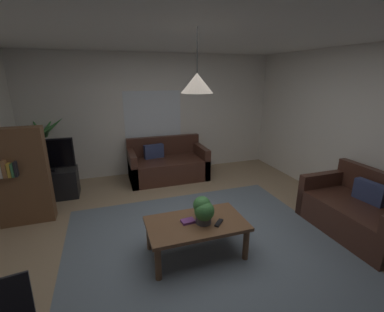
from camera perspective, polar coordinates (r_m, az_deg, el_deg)
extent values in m
cube|color=#9E8466|center=(3.67, 1.55, -17.40)|extent=(5.19, 5.40, 0.02)
cube|color=slate|center=(3.51, 2.73, -18.96)|extent=(3.37, 2.97, 0.01)
cube|color=silver|center=(5.72, -7.82, 8.79)|extent=(5.31, 0.06, 2.50)
cube|color=silver|center=(4.71, 33.41, 4.31)|extent=(0.06, 5.40, 2.50)
cube|color=white|center=(3.05, 1.98, 25.49)|extent=(5.19, 5.40, 0.02)
cube|color=white|center=(5.68, -8.44, 8.58)|extent=(1.20, 0.01, 1.03)
cube|color=#47281E|center=(5.47, -5.20, -2.78)|extent=(1.56, 0.84, 0.42)
cube|color=#47281E|center=(5.68, -6.16, 2.30)|extent=(1.56, 0.12, 0.40)
cube|color=#47281E|center=(5.33, -12.77, -2.44)|extent=(0.12, 0.84, 0.64)
cube|color=#47281E|center=(5.63, 1.91, -0.94)|extent=(0.12, 0.84, 0.64)
cube|color=navy|center=(5.48, -8.25, 1.01)|extent=(0.41, 0.18, 0.28)
cube|color=#47281E|center=(4.30, 32.01, -11.32)|extent=(0.84, 1.37, 0.42)
cube|color=#47281E|center=(4.41, 35.88, -5.44)|extent=(0.12, 1.37, 0.40)
cube|color=#47281E|center=(4.62, 26.35, -7.00)|extent=(0.84, 0.12, 0.64)
cube|color=navy|center=(4.31, 34.05, -6.47)|extent=(0.16, 0.41, 0.28)
cube|color=brown|center=(3.17, 0.93, -14.41)|extent=(1.15, 0.66, 0.04)
cylinder|color=brown|center=(2.97, -7.35, -22.11)|extent=(0.07, 0.07, 0.39)
cylinder|color=brown|center=(3.27, 11.58, -18.22)|extent=(0.07, 0.07, 0.39)
cylinder|color=brown|center=(3.40, -9.23, -16.50)|extent=(0.07, 0.07, 0.39)
cylinder|color=brown|center=(3.67, 7.29, -13.74)|extent=(0.07, 0.07, 0.39)
cube|color=#72387F|center=(3.15, -0.88, -13.93)|extent=(0.16, 0.12, 0.03)
cube|color=black|center=(3.26, 1.97, -12.79)|extent=(0.11, 0.17, 0.02)
cube|color=black|center=(3.14, 5.83, -14.19)|extent=(0.15, 0.15, 0.02)
cylinder|color=#4C4C51|center=(3.13, 2.49, -13.59)|extent=(0.18, 0.18, 0.08)
sphere|color=#3D7F3D|center=(3.05, 2.68, -11.81)|extent=(0.23, 0.23, 0.23)
sphere|color=#3D7F3D|center=(3.06, 2.17, -10.58)|extent=(0.21, 0.21, 0.21)
cube|color=black|center=(5.22, -28.31, -5.42)|extent=(0.90, 0.44, 0.50)
cube|color=black|center=(5.03, -29.23, 0.35)|extent=(0.90, 0.05, 0.51)
cube|color=black|center=(5.01, -29.28, 0.27)|extent=(0.86, 0.00, 0.47)
cube|color=black|center=(5.11, -28.77, -2.69)|extent=(0.24, 0.16, 0.04)
cylinder|color=#B77051|center=(5.75, -28.34, -4.50)|extent=(0.32, 0.32, 0.30)
cylinder|color=brown|center=(5.59, -29.08, 0.43)|extent=(0.05, 0.05, 0.73)
cone|color=#3D7F3D|center=(5.46, -27.91, 5.74)|extent=(0.44, 0.11, 0.36)
cone|color=#3D7F3D|center=(5.62, -28.72, 5.62)|extent=(0.25, 0.37, 0.35)
cone|color=#3D7F3D|center=(5.66, -30.67, 5.49)|extent=(0.30, 0.38, 0.38)
cone|color=#3D7F3D|center=(5.51, -31.42, 4.47)|extent=(0.38, 0.17, 0.23)
cone|color=#3D7F3D|center=(5.31, -30.96, 4.84)|extent=(0.21, 0.48, 0.37)
cone|color=#3D7F3D|center=(5.34, -28.86, 4.56)|extent=(0.27, 0.38, 0.29)
cube|color=brown|center=(4.40, -32.95, -3.84)|extent=(0.70, 0.22, 1.40)
cube|color=beige|center=(4.29, -35.96, -2.36)|extent=(0.04, 0.16, 0.21)
cube|color=#99663F|center=(4.28, -35.35, -2.18)|extent=(0.05, 0.16, 0.23)
cube|color=gold|center=(4.27, -34.68, -2.40)|extent=(0.04, 0.16, 0.19)
cube|color=#387247|center=(4.26, -34.16, -2.40)|extent=(0.03, 0.16, 0.18)
cube|color=black|center=(4.24, -33.71, -2.21)|extent=(0.03, 0.16, 0.21)
cube|color=black|center=(2.25, -36.12, -25.19)|extent=(0.37, 0.13, 0.40)
cylinder|color=black|center=(2.71, 1.14, 21.94)|extent=(0.01, 0.01, 0.41)
cone|color=beige|center=(2.70, 1.10, 15.51)|extent=(0.32, 0.32, 0.19)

